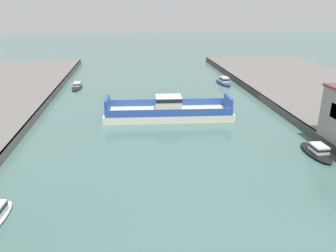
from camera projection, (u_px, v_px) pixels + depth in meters
chain_ferry at (168, 111)px, 51.64m from camera, size 19.98×6.87×3.44m
moored_boat_near_left at (224, 81)px, 73.63m from camera, size 2.86×7.18×1.66m
moored_boat_mid_left at (317, 151)px, 38.85m from camera, size 2.16×6.05×1.45m
moored_boat_mid_right at (77, 86)px, 70.28m from camera, size 2.16×6.64×1.14m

